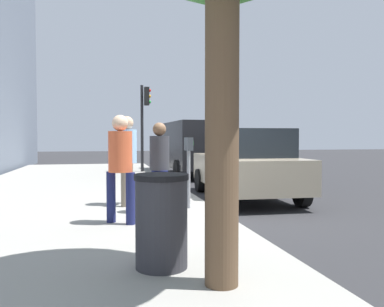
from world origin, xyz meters
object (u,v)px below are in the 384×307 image
(traffic_signal, at_px, (144,114))
(pedestrian_bystander, at_px, (120,160))
(parking_officer, at_px, (127,152))
(parked_van_far, at_px, (191,145))
(pedestrian_at_meter, at_px, (159,160))
(parking_meter, at_px, (189,157))
(trash_bin, at_px, (161,221))
(parked_sedan_near, at_px, (246,164))

(traffic_signal, bearing_deg, pedestrian_bystander, 171.97)
(pedestrian_bystander, height_order, traffic_signal, traffic_signal)
(parking_officer, height_order, traffic_signal, traffic_signal)
(parked_van_far, bearing_deg, pedestrian_at_meter, 163.51)
(parking_meter, height_order, traffic_signal, traffic_signal)
(pedestrian_bystander, bearing_deg, pedestrian_at_meter, -5.76)
(pedestrian_at_meter, xyz_separation_m, traffic_signal, (9.18, -0.65, 1.44))
(pedestrian_at_meter, relative_size, trash_bin, 1.67)
(pedestrian_bystander, relative_size, traffic_signal, 0.49)
(traffic_signal, bearing_deg, parking_meter, 179.84)
(parking_meter, xyz_separation_m, parked_van_far, (8.14, -1.88, 0.09))
(pedestrian_at_meter, relative_size, pedestrian_bystander, 0.95)
(trash_bin, bearing_deg, traffic_signal, -4.97)
(traffic_signal, bearing_deg, parked_van_far, -111.09)
(parking_officer, xyz_separation_m, traffic_signal, (8.20, -1.20, 1.32))
(parked_sedan_near, bearing_deg, parking_officer, 110.71)
(trash_bin, bearing_deg, parked_sedan_near, -29.11)
(parking_meter, height_order, trash_bin, parking_meter)
(parking_officer, distance_m, traffic_signal, 8.39)
(parking_meter, distance_m, pedestrian_bystander, 1.77)
(parking_officer, relative_size, parked_sedan_near, 0.41)
(parking_meter, relative_size, pedestrian_at_meter, 0.84)
(parking_meter, distance_m, parked_sedan_near, 2.62)
(parking_officer, xyz_separation_m, trash_bin, (-4.09, -0.13, -0.60))
(trash_bin, bearing_deg, parking_officer, 1.81)
(parking_meter, xyz_separation_m, parking_officer, (0.65, 1.17, 0.09))
(parking_meter, height_order, parking_officer, parking_officer)
(pedestrian_bystander, xyz_separation_m, traffic_signal, (9.96, -1.40, 1.38))
(parked_van_far, bearing_deg, parking_officer, 157.82)
(parking_meter, bearing_deg, trash_bin, 163.10)
(parking_meter, bearing_deg, parked_van_far, -12.99)
(parking_officer, bearing_deg, parking_meter, -10.93)
(parking_meter, bearing_deg, parked_sedan_near, -46.05)
(parking_meter, relative_size, trash_bin, 1.40)
(trash_bin, bearing_deg, parking_meter, -16.90)
(traffic_signal, distance_m, trash_bin, 12.48)
(parking_officer, height_order, trash_bin, parking_officer)
(parking_meter, bearing_deg, pedestrian_bystander, 128.88)
(parking_meter, bearing_deg, pedestrian_at_meter, 117.71)
(parked_van_far, relative_size, traffic_signal, 1.46)
(pedestrian_at_meter, xyz_separation_m, parked_sedan_near, (2.14, -2.50, -0.24))
(parked_van_far, relative_size, trash_bin, 5.22)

